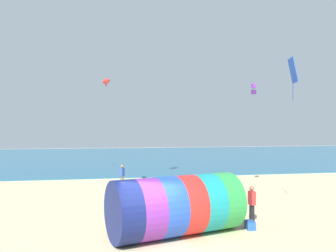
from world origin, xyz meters
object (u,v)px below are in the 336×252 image
object	(u,v)px
giant_inflatable_tube	(177,206)
kite_red_parafoil	(106,81)
kite_handler	(252,204)
cooler_box	(250,225)
bystander_near_water	(122,176)
kite_blue_diamond	(293,71)
kite_purple_box	(254,89)

from	to	relation	value
giant_inflatable_tube	kite_red_parafoil	distance (m)	11.18
kite_handler	cooler_box	bearing A→B (deg)	-118.39
kite_handler	cooler_box	distance (m)	1.25
kite_red_parafoil	cooler_box	size ratio (longest dim) A/B	2.27
cooler_box	bystander_near_water	bearing A→B (deg)	115.52
kite_handler	kite_blue_diamond	xyz separation A→B (m)	(2.44, 0.57, 6.42)
kite_handler	bystander_near_water	distance (m)	11.63
giant_inflatable_tube	kite_purple_box	size ratio (longest dim) A/B	7.73
kite_blue_diamond	cooler_box	bearing A→B (deg)	-153.25
kite_handler	bystander_near_water	world-z (taller)	kite_handler
giant_inflatable_tube	kite_handler	size ratio (longest dim) A/B	3.43
kite_red_parafoil	bystander_near_water	distance (m)	7.23
kite_handler	kite_blue_diamond	world-z (taller)	kite_blue_diamond
kite_red_parafoil	bystander_near_water	size ratio (longest dim) A/B	0.70
giant_inflatable_tube	bystander_near_water	bearing A→B (deg)	99.69
kite_handler	kite_red_parafoil	world-z (taller)	kite_red_parafoil
kite_blue_diamond	kite_red_parafoil	world-z (taller)	kite_blue_diamond
kite_blue_diamond	kite_purple_box	bearing A→B (deg)	81.95
kite_handler	kite_purple_box	xyz separation A→B (m)	(3.38, 7.26, 6.30)
giant_inflatable_tube	cooler_box	size ratio (longest dim) A/B	11.41
kite_blue_diamond	kite_purple_box	distance (m)	6.76
kite_purple_box	giant_inflatable_tube	bearing A→B (deg)	-130.67
kite_handler	cooler_box	size ratio (longest dim) A/B	3.32
kite_handler	bystander_near_water	xyz separation A→B (m)	(-5.75, 10.11, -0.03)
kite_red_parafoil	kite_purple_box	world-z (taller)	kite_red_parafoil
kite_red_parafoil	kite_purple_box	distance (m)	10.28
bystander_near_water	kite_blue_diamond	bearing A→B (deg)	-49.37
giant_inflatable_tube	kite_red_parafoil	world-z (taller)	kite_red_parafoil
giant_inflatable_tube	kite_red_parafoil	xyz separation A→B (m)	(-3.05, 8.71, 6.31)
kite_handler	kite_red_parafoil	bearing A→B (deg)	132.28
bystander_near_water	kite_purple_box	bearing A→B (deg)	-17.34
giant_inflatable_tube	cooler_box	distance (m)	3.51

